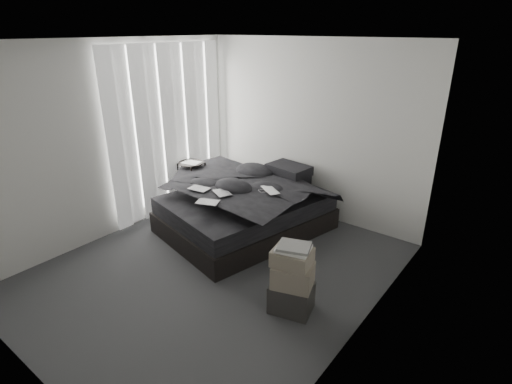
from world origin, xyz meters
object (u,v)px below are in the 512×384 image
Objects in this scene: laptop at (267,186)px; bed at (245,220)px; side_stand at (193,185)px; box_lower at (291,297)px.

bed is at bearing -154.50° from laptop.
laptop reaches higher than side_stand.
bed is 1.85m from box_lower.
bed is at bearing 144.08° from box_lower.
side_stand is (-1.19, 0.12, 0.22)m from bed.
laptop is at bearing -5.78° from side_stand.
side_stand reaches higher than bed.
laptop is 1.66m from side_stand.
laptop reaches higher than bed.
bed is 0.76m from laptop.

